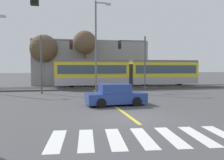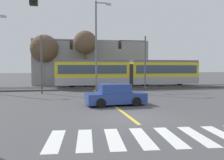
{
  "view_description": "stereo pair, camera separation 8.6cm",
  "coord_description": "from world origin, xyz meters",
  "views": [
    {
      "loc": [
        -3.6,
        -12.05,
        2.72
      ],
      "look_at": [
        0.63,
        7.83,
        1.6
      ],
      "focal_mm": 38.0,
      "sensor_mm": 36.0,
      "label": 1
    },
    {
      "loc": [
        -3.51,
        -12.07,
        2.72
      ],
      "look_at": [
        0.63,
        7.83,
        1.6
      ],
      "focal_mm": 38.0,
      "sensor_mm": 36.0,
      "label": 2
    }
  ],
  "objects": [
    {
      "name": "bare_tree_east",
      "position": [
        -0.35,
        21.72,
        6.15
      ],
      "size": [
        3.29,
        3.29,
        7.85
      ],
      "color": "brown",
      "rests_on": "ground"
    },
    {
      "name": "track_bed",
      "position": [
        0.0,
        17.4,
        0.09
      ],
      "size": [
        120.0,
        4.0,
        0.18
      ],
      "primitive_type": "cube",
      "color": "#4C4742",
      "rests_on": "ground"
    },
    {
      "name": "ground_plane",
      "position": [
        0.0,
        0.0,
        0.0
      ],
      "size": [
        200.0,
        200.0,
        0.0
      ],
      "primitive_type": "plane",
      "color": "#474749"
    },
    {
      "name": "crosswalk_stripe_4",
      "position": [
        0.55,
        -3.64,
        0.0
      ],
      "size": [
        0.84,
        2.84,
        0.01
      ],
      "primitive_type": "cube",
      "rotation": [
        0.0,
        0.0,
        -0.1
      ],
      "color": "silver",
      "rests_on": "ground"
    },
    {
      "name": "crosswalk_stripe_6",
      "position": [
        2.74,
        -3.86,
        0.0
      ],
      "size": [
        0.84,
        2.84,
        0.01
      ],
      "primitive_type": "cube",
      "rotation": [
        0.0,
        0.0,
        -0.1
      ],
      "color": "silver",
      "rests_on": "ground"
    },
    {
      "name": "crosswalk_stripe_5",
      "position": [
        1.64,
        -3.75,
        0.0
      ],
      "size": [
        0.84,
        2.84,
        0.01
      ],
      "primitive_type": "cube",
      "rotation": [
        0.0,
        0.0,
        -0.1
      ],
      "color": "silver",
      "rests_on": "ground"
    },
    {
      "name": "rail_far",
      "position": [
        0.0,
        18.12,
        0.23
      ],
      "size": [
        120.0,
        0.08,
        0.1
      ],
      "primitive_type": "cube",
      "color": "#939399",
      "rests_on": "track_bed"
    },
    {
      "name": "light_rail_tram",
      "position": [
        4.8,
        17.39,
        2.05
      ],
      "size": [
        18.5,
        2.64,
        3.43
      ],
      "color": "#9E9EA3",
      "rests_on": "track_bed"
    },
    {
      "name": "rail_near",
      "position": [
        0.0,
        16.68,
        0.23
      ],
      "size": [
        120.0,
        0.08,
        0.1
      ],
      "primitive_type": "cube",
      "color": "#939399",
      "rests_on": "track_bed"
    },
    {
      "name": "bare_tree_west",
      "position": [
        -6.07,
        23.35,
        5.33
      ],
      "size": [
        4.01,
        4.01,
        7.36
      ],
      "color": "brown",
      "rests_on": "ground"
    },
    {
      "name": "building_backdrop_far",
      "position": [
        0.86,
        26.19,
        3.39
      ],
      "size": [
        17.51,
        6.0,
        6.79
      ],
      "primitive_type": "cube",
      "color": "gray",
      "rests_on": "ground"
    },
    {
      "name": "crosswalk_stripe_3",
      "position": [
        -0.55,
        -3.53,
        0.0
      ],
      "size": [
        0.84,
        2.84,
        0.01
      ],
      "primitive_type": "cube",
      "rotation": [
        0.0,
        0.0,
        -0.1
      ],
      "color": "silver",
      "rests_on": "ground"
    },
    {
      "name": "street_lamp_centre",
      "position": [
        0.26,
        14.14,
        5.54
      ],
      "size": [
        1.8,
        0.28,
        9.98
      ],
      "color": "slate",
      "rests_on": "ground"
    },
    {
      "name": "lane_centre_line",
      "position": [
        0.0,
        6.9,
        0.0
      ],
      "size": [
        0.2,
        16.98,
        0.01
      ],
      "primitive_type": "cube",
      "color": "gold",
      "rests_on": "ground"
    },
    {
      "name": "traffic_light_far_left",
      "position": [
        -4.54,
        12.94,
        3.88
      ],
      "size": [
        3.25,
        0.38,
        5.88
      ],
      "color": "#515459",
      "rests_on": "ground"
    },
    {
      "name": "traffic_light_far_right",
      "position": [
        4.73,
        13.86,
        4.03
      ],
      "size": [
        3.25,
        0.38,
        6.23
      ],
      "color": "#515459",
      "rests_on": "ground"
    },
    {
      "name": "crosswalk_stripe_0",
      "position": [
        -3.83,
        -3.2,
        0.0
      ],
      "size": [
        0.84,
        2.84,
        0.01
      ],
      "primitive_type": "cube",
      "rotation": [
        0.0,
        0.0,
        -0.1
      ],
      "color": "silver",
      "rests_on": "ground"
    },
    {
      "name": "sedan_crossing",
      "position": [
        0.13,
        4.28,
        0.7
      ],
      "size": [
        4.3,
        2.13,
        1.52
      ],
      "color": "#284293",
      "rests_on": "ground"
    },
    {
      "name": "crosswalk_stripe_2",
      "position": [
        -1.64,
        -3.42,
        0.0
      ],
      "size": [
        0.84,
        2.84,
        0.01
      ],
      "primitive_type": "cube",
      "rotation": [
        0.0,
        0.0,
        -0.1
      ],
      "color": "silver",
      "rests_on": "ground"
    },
    {
      "name": "crosswalk_stripe_1",
      "position": [
        -2.74,
        -3.31,
        0.0
      ],
      "size": [
        0.84,
        2.84,
        0.01
      ],
      "primitive_type": "cube",
      "rotation": [
        0.0,
        0.0,
        -0.1
      ],
      "color": "silver",
      "rests_on": "ground"
    }
  ]
}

